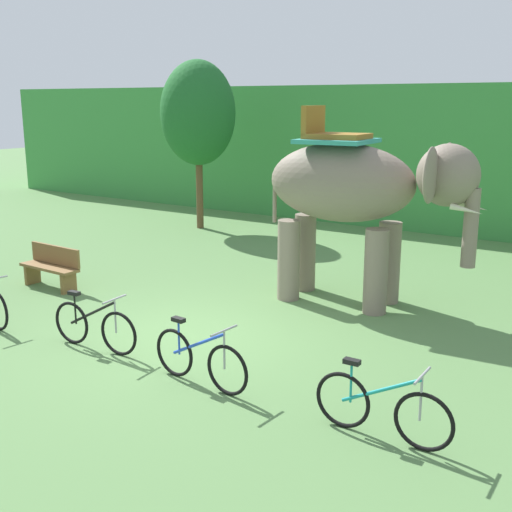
{
  "coord_description": "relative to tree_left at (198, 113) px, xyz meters",
  "views": [
    {
      "loc": [
        6.5,
        -7.83,
        3.87
      ],
      "look_at": [
        0.7,
        1.0,
        1.3
      ],
      "focal_mm": 44.93,
      "sensor_mm": 36.0,
      "label": 1
    }
  ],
  "objects": [
    {
      "name": "foliage_hedge",
      "position": [
        5.75,
        6.01,
        -1.32
      ],
      "size": [
        36.0,
        6.0,
        4.35
      ],
      "primitive_type": "cube",
      "color": "#3D8E42",
      "rests_on": "ground"
    },
    {
      "name": "bike_black",
      "position": [
        4.83,
        -8.86,
        -3.11
      ],
      "size": [
        1.71,
        0.52,
        0.92
      ],
      "color": "black",
      "rests_on": "ground"
    },
    {
      "name": "tree_left",
      "position": [
        0.0,
        0.0,
        0.0
      ],
      "size": [
        2.26,
        2.26,
        5.07
      ],
      "color": "brown",
      "rests_on": "ground"
    },
    {
      "name": "ground_plane",
      "position": [
        5.75,
        -7.64,
        -3.5
      ],
      "size": [
        80.0,
        80.0,
        0.0
      ],
      "primitive_type": "plane",
      "color": "#567F47"
    },
    {
      "name": "bike_teal",
      "position": [
        9.73,
        -8.97,
        -3.11
      ],
      "size": [
        1.71,
        0.52,
        0.92
      ],
      "color": "black",
      "rests_on": "ground"
    },
    {
      "name": "elephant",
      "position": [
        7.25,
        -4.38,
        -1.29
      ],
      "size": [
        4.19,
        2.09,
        3.78
      ],
      "color": "gray",
      "rests_on": "ground"
    },
    {
      "name": "bike_blue",
      "position": [
        7.05,
        -8.98,
        -3.11
      ],
      "size": [
        1.71,
        0.52,
        0.92
      ],
      "color": "black",
      "rests_on": "ground"
    },
    {
      "name": "wooden_bench",
      "position": [
        1.45,
        -6.91,
        -3.02
      ],
      "size": [
        1.51,
        0.46,
        0.89
      ],
      "color": "brown",
      "rests_on": "ground"
    }
  ]
}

